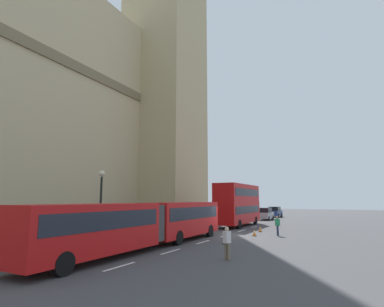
# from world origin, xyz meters

# --- Properties ---
(ground_plane) EXTENTS (160.00, 160.00, 0.00)m
(ground_plane) POSITION_xyz_m (0.00, 0.00, 0.00)
(ground_plane) COLOR #424244
(lane_centre_marking) EXTENTS (25.20, 0.16, 0.01)m
(lane_centre_marking) POSITION_xyz_m (-2.25, 0.00, 0.01)
(lane_centre_marking) COLOR silver
(lane_centre_marking) RESTS_ON ground_plane
(articulated_bus) EXTENTS (18.14, 2.54, 2.90)m
(articulated_bus) POSITION_xyz_m (-8.89, 1.99, 1.75)
(articulated_bus) COLOR red
(articulated_bus) RESTS_ON ground_plane
(double_decker_bus) EXTENTS (10.15, 2.54, 4.90)m
(double_decker_bus) POSITION_xyz_m (9.65, 2.00, 2.71)
(double_decker_bus) COLOR #B20F0F
(double_decker_bus) RESTS_ON ground_plane
(sedan_lead) EXTENTS (4.40, 1.86, 1.85)m
(sedan_lead) POSITION_xyz_m (22.12, 1.83, 0.91)
(sedan_lead) COLOR gray
(sedan_lead) RESTS_ON ground_plane
(sedan_trailing) EXTENTS (4.40, 1.86, 1.85)m
(sedan_trailing) POSITION_xyz_m (30.26, 2.03, 0.91)
(sedan_trailing) COLOR navy
(sedan_trailing) RESTS_ON ground_plane
(traffic_cone_west) EXTENTS (0.36, 0.36, 0.58)m
(traffic_cone_west) POSITION_xyz_m (-4.65, -1.79, 0.28)
(traffic_cone_west) COLOR black
(traffic_cone_west) RESTS_ON ground_plane
(traffic_cone_middle) EXTENTS (0.36, 0.36, 0.58)m
(traffic_cone_middle) POSITION_xyz_m (0.91, -2.36, 0.28)
(traffic_cone_middle) COLOR black
(traffic_cone_middle) RESTS_ON ground_plane
(traffic_cone_east) EXTENTS (0.36, 0.36, 0.58)m
(traffic_cone_east) POSITION_xyz_m (4.48, -1.94, 0.28)
(traffic_cone_east) COLOR black
(traffic_cone_east) RESTS_ON ground_plane
(street_lamp) EXTENTS (0.44, 0.44, 5.27)m
(street_lamp) POSITION_xyz_m (-8.47, 6.50, 3.06)
(street_lamp) COLOR black
(street_lamp) RESTS_ON ground_plane
(pedestrian_near_cones) EXTENTS (0.45, 0.35, 1.69)m
(pedestrian_near_cones) POSITION_xyz_m (-9.98, -3.96, 0.91)
(pedestrian_near_cones) COLOR #726651
(pedestrian_near_cones) RESTS_ON ground_plane
(pedestrian_by_kerb) EXTENTS (0.36, 0.46, 1.69)m
(pedestrian_by_kerb) POSITION_xyz_m (1.94, -4.14, 0.91)
(pedestrian_by_kerb) COLOR #262D4C
(pedestrian_by_kerb) RESTS_ON ground_plane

